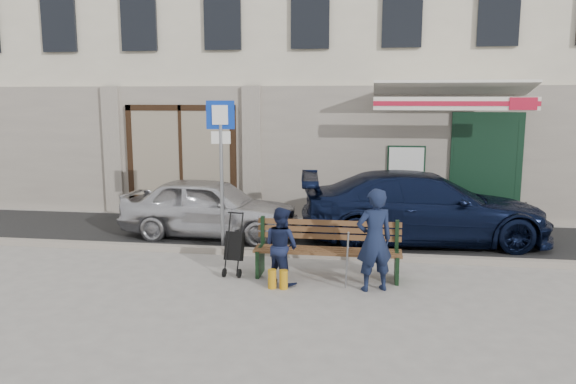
% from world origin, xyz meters
% --- Properties ---
extents(ground, '(80.00, 80.00, 0.00)m').
position_xyz_m(ground, '(0.00, 0.00, 0.00)').
color(ground, '#9E9991').
rests_on(ground, ground).
extents(asphalt_lane, '(60.00, 3.20, 0.01)m').
position_xyz_m(asphalt_lane, '(0.00, 3.10, 0.01)').
color(asphalt_lane, '#282828').
rests_on(asphalt_lane, ground).
extents(curb, '(60.00, 0.18, 0.12)m').
position_xyz_m(curb, '(0.00, 1.50, 0.06)').
color(curb, '#9E9384').
rests_on(curb, ground).
extents(building, '(20.00, 8.27, 10.00)m').
position_xyz_m(building, '(0.01, 8.45, 4.97)').
color(building, beige).
rests_on(building, ground).
extents(car_silver, '(3.81, 1.70, 1.27)m').
position_xyz_m(car_silver, '(-1.86, 2.76, 0.64)').
color(car_silver, silver).
rests_on(car_silver, ground).
extents(car_navy, '(5.18, 2.58, 1.45)m').
position_xyz_m(car_navy, '(2.57, 2.94, 0.72)').
color(car_navy, black).
rests_on(car_navy, ground).
extents(parking_sign, '(0.53, 0.11, 2.87)m').
position_xyz_m(parking_sign, '(-1.33, 1.79, 1.94)').
color(parking_sign, gray).
rests_on(parking_sign, ground).
extents(bench, '(2.40, 1.17, 0.98)m').
position_xyz_m(bench, '(0.77, 0.37, 0.46)').
color(bench, brown).
rests_on(bench, ground).
extents(man, '(0.68, 0.57, 1.59)m').
position_xyz_m(man, '(1.57, -0.14, 0.79)').
color(man, '#131C36').
rests_on(man, ground).
extents(woman, '(0.76, 0.72, 1.23)m').
position_xyz_m(woman, '(0.12, -0.03, 0.62)').
color(woman, '#141C39').
rests_on(woman, ground).
extents(stroller, '(0.33, 0.45, 1.03)m').
position_xyz_m(stroller, '(-0.73, 0.33, 0.46)').
color(stroller, black).
rests_on(stroller, ground).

